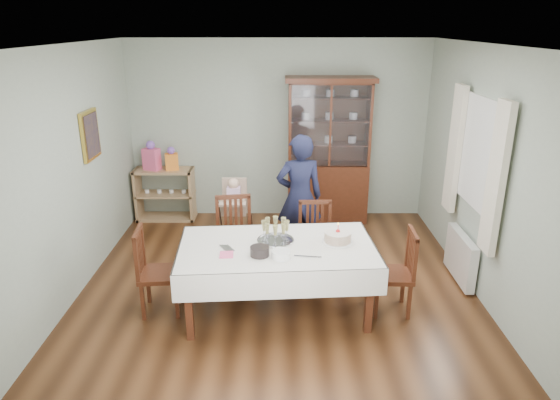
{
  "coord_description": "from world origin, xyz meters",
  "views": [
    {
      "loc": [
        0.04,
        -5.01,
        2.91
      ],
      "look_at": [
        0.03,
        0.2,
        1.05
      ],
      "focal_mm": 32.0,
      "sensor_mm": 36.0,
      "label": 1
    }
  ],
  "objects_px": {
    "high_chair": "(235,222)",
    "gift_bag_orange": "(172,160)",
    "dining_table": "(277,278)",
    "chair_end_right": "(392,287)",
    "champagne_tray": "(275,235)",
    "gift_bag_pink": "(151,157)",
    "woman": "(299,197)",
    "birthday_cake": "(338,237)",
    "chair_far_right": "(315,256)",
    "china_cabinet": "(328,149)",
    "chair_end_left": "(160,287)",
    "chair_far_left": "(236,255)",
    "sideboard": "(165,194)"
  },
  "relations": [
    {
      "from": "high_chair",
      "to": "gift_bag_orange",
      "type": "bearing_deg",
      "value": 134.26
    },
    {
      "from": "dining_table",
      "to": "chair_end_right",
      "type": "distance_m",
      "value": 1.22
    },
    {
      "from": "champagne_tray",
      "to": "gift_bag_pink",
      "type": "relative_size",
      "value": 0.87
    },
    {
      "from": "woman",
      "to": "birthday_cake",
      "type": "xyz_separation_m",
      "value": [
        0.35,
        -1.27,
        0.01
      ]
    },
    {
      "from": "birthday_cake",
      "to": "champagne_tray",
      "type": "bearing_deg",
      "value": 177.71
    },
    {
      "from": "champagne_tray",
      "to": "birthday_cake",
      "type": "relative_size",
      "value": 1.21
    },
    {
      "from": "champagne_tray",
      "to": "birthday_cake",
      "type": "bearing_deg",
      "value": -2.29
    },
    {
      "from": "dining_table",
      "to": "chair_far_right",
      "type": "height_order",
      "value": "chair_far_right"
    },
    {
      "from": "gift_bag_pink",
      "to": "champagne_tray",
      "type": "bearing_deg",
      "value": -53.29
    },
    {
      "from": "woman",
      "to": "birthday_cake",
      "type": "distance_m",
      "value": 1.31
    },
    {
      "from": "china_cabinet",
      "to": "chair_end_left",
      "type": "height_order",
      "value": "china_cabinet"
    },
    {
      "from": "china_cabinet",
      "to": "high_chair",
      "type": "distance_m",
      "value": 1.86
    },
    {
      "from": "dining_table",
      "to": "high_chair",
      "type": "height_order",
      "value": "high_chair"
    },
    {
      "from": "high_chair",
      "to": "gift_bag_orange",
      "type": "relative_size",
      "value": 2.8
    },
    {
      "from": "chair_end_right",
      "to": "woman",
      "type": "height_order",
      "value": "woman"
    },
    {
      "from": "birthday_cake",
      "to": "gift_bag_orange",
      "type": "xyz_separation_m",
      "value": [
        -2.23,
        2.56,
        0.14
      ]
    },
    {
      "from": "gift_bag_orange",
      "to": "chair_far_left",
      "type": "bearing_deg",
      "value": -59.66
    },
    {
      "from": "sideboard",
      "to": "champagne_tray",
      "type": "bearing_deg",
      "value": -55.86
    },
    {
      "from": "woman",
      "to": "gift_bag_orange",
      "type": "relative_size",
      "value": 4.58
    },
    {
      "from": "china_cabinet",
      "to": "sideboard",
      "type": "distance_m",
      "value": 2.6
    },
    {
      "from": "chair_far_left",
      "to": "gift_bag_pink",
      "type": "bearing_deg",
      "value": 117.53
    },
    {
      "from": "dining_table",
      "to": "champagne_tray",
      "type": "distance_m",
      "value": 0.46
    },
    {
      "from": "sideboard",
      "to": "birthday_cake",
      "type": "xyz_separation_m",
      "value": [
        2.38,
        -2.58,
        0.42
      ]
    },
    {
      "from": "birthday_cake",
      "to": "gift_bag_orange",
      "type": "bearing_deg",
      "value": 131.08
    },
    {
      "from": "dining_table",
      "to": "chair_far_left",
      "type": "xyz_separation_m",
      "value": [
        -0.5,
        0.75,
        -0.09
      ]
    },
    {
      "from": "chair_far_right",
      "to": "chair_end_right",
      "type": "bearing_deg",
      "value": -45.86
    },
    {
      "from": "china_cabinet",
      "to": "chair_far_left",
      "type": "relative_size",
      "value": 2.22
    },
    {
      "from": "sideboard",
      "to": "champagne_tray",
      "type": "relative_size",
      "value": 2.32
    },
    {
      "from": "chair_end_right",
      "to": "birthday_cake",
      "type": "xyz_separation_m",
      "value": [
        -0.59,
        0.06,
        0.55
      ]
    },
    {
      "from": "dining_table",
      "to": "chair_far_right",
      "type": "relative_size",
      "value": 2.26
    },
    {
      "from": "china_cabinet",
      "to": "birthday_cake",
      "type": "bearing_deg",
      "value": -92.79
    },
    {
      "from": "gift_bag_pink",
      "to": "gift_bag_orange",
      "type": "distance_m",
      "value": 0.3
    },
    {
      "from": "sideboard",
      "to": "china_cabinet",
      "type": "bearing_deg",
      "value": -0.49
    },
    {
      "from": "high_chair",
      "to": "sideboard",
      "type": "bearing_deg",
      "value": 137.47
    },
    {
      "from": "chair_far_left",
      "to": "chair_far_right",
      "type": "xyz_separation_m",
      "value": [
        0.95,
        0.01,
        -0.02
      ]
    },
    {
      "from": "chair_far_left",
      "to": "chair_end_right",
      "type": "bearing_deg",
      "value": -32.36
    },
    {
      "from": "dining_table",
      "to": "sideboard",
      "type": "bearing_deg",
      "value": 123.33
    },
    {
      "from": "china_cabinet",
      "to": "chair_end_right",
      "type": "xyz_separation_m",
      "value": [
        0.47,
        -2.62,
        -0.85
      ]
    },
    {
      "from": "china_cabinet",
      "to": "birthday_cake",
      "type": "height_order",
      "value": "china_cabinet"
    },
    {
      "from": "gift_bag_pink",
      "to": "dining_table",
      "type": "bearing_deg",
      "value": -54.16
    },
    {
      "from": "dining_table",
      "to": "birthday_cake",
      "type": "bearing_deg",
      "value": 7.33
    },
    {
      "from": "dining_table",
      "to": "chair_end_right",
      "type": "bearing_deg",
      "value": 0.77
    },
    {
      "from": "sideboard",
      "to": "gift_bag_orange",
      "type": "bearing_deg",
      "value": -7.95
    },
    {
      "from": "high_chair",
      "to": "champagne_tray",
      "type": "bearing_deg",
      "value": -68.33
    },
    {
      "from": "dining_table",
      "to": "high_chair",
      "type": "distance_m",
      "value": 1.67
    },
    {
      "from": "gift_bag_orange",
      "to": "gift_bag_pink",
      "type": "bearing_deg",
      "value": 180.0
    },
    {
      "from": "dining_table",
      "to": "sideboard",
      "type": "height_order",
      "value": "sideboard"
    },
    {
      "from": "china_cabinet",
      "to": "sideboard",
      "type": "relative_size",
      "value": 2.42
    },
    {
      "from": "china_cabinet",
      "to": "high_chair",
      "type": "xyz_separation_m",
      "value": [
        -1.33,
        -1.07,
        -0.73
      ]
    },
    {
      "from": "chair_far_right",
      "to": "chair_end_left",
      "type": "relative_size",
      "value": 0.98
    }
  ]
}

